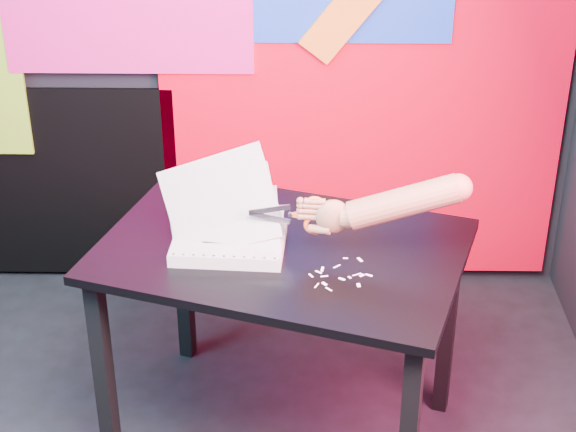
{
  "coord_description": "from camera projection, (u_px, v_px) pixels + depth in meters",
  "views": [
    {
      "loc": [
        0.41,
        -2.06,
        2.28
      ],
      "look_at": [
        0.37,
        0.46,
        0.87
      ],
      "focal_mm": 60.0,
      "sensor_mm": 36.0,
      "label": 1
    }
  ],
  "objects": [
    {
      "name": "printout_stack",
      "position": [
        228.0,
        239.0,
        2.94
      ],
      "size": [
        0.4,
        0.27,
        0.33
      ],
      "rotation": [
        0.0,
        0.0,
        -0.06
      ],
      "color": "beige",
      "rests_on": "work_table"
    },
    {
      "name": "paper_clippings",
      "position": [
        340.0,
        275.0,
        2.82
      ],
      "size": [
        0.19,
        0.19,
        0.0
      ],
      "color": "white",
      "rests_on": "work_table"
    },
    {
      "name": "work_table",
      "position": [
        282.0,
        274.0,
        3.01
      ],
      "size": [
        1.27,
        1.04,
        0.75
      ],
      "rotation": [
        0.0,
        0.0,
        -0.31
      ],
      "color": "black",
      "rests_on": "ground"
    },
    {
      "name": "hand_forearm",
      "position": [
        392.0,
        204.0,
        2.82
      ],
      "size": [
        0.5,
        0.12,
        0.21
      ],
      "rotation": [
        0.0,
        0.0,
        -0.08
      ],
      "color": "brown",
      "rests_on": "work_table"
    },
    {
      "name": "scissors",
      "position": [
        309.0,
        215.0,
        2.86
      ],
      "size": [
        0.23,
        0.03,
        0.13
      ],
      "rotation": [
        0.0,
        0.0,
        -0.08
      ],
      "color": "#ADB2C2",
      "rests_on": "printout_stack"
    },
    {
      "name": "backdrop",
      "position": [
        212.0,
        70.0,
        3.72
      ],
      "size": [
        2.88,
        0.05,
        2.08
      ],
      "color": "red",
      "rests_on": "ground"
    },
    {
      "name": "room",
      "position": [
        127.0,
        133.0,
        2.25
      ],
      "size": [
        3.01,
        3.01,
        2.71
      ],
      "color": "black",
      "rests_on": "ground"
    }
  ]
}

